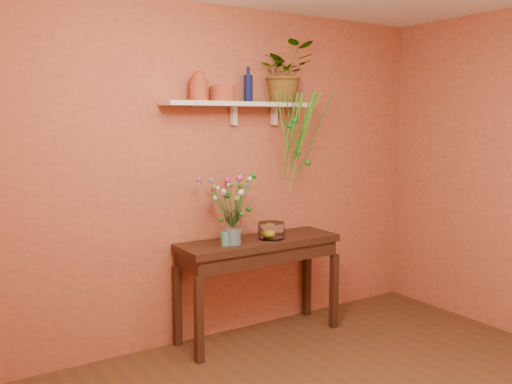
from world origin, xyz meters
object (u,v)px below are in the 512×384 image
Objects in this scene: terracotta_jug at (198,87)px; spider_plant at (285,72)px; bouquet at (232,195)px; glass_bowl at (271,231)px; glass_vase at (233,230)px; blue_bottle at (248,88)px; sideboard at (259,253)px.

terracotta_jug is 0.45× the size of spider_plant.
bouquet reaches higher than glass_bowl.
terracotta_jug reaches higher than glass_vase.
glass_bowl is at bearing -57.27° from blue_bottle.
glass_bowl is (0.10, -0.04, 0.18)m from sideboard.
blue_bottle reaches higher than sideboard.
blue_bottle is 1.26× the size of glass_bowl.
bouquet is (0.22, -0.12, -0.83)m from terracotta_jug.
blue_bottle is at bearing 36.28° from glass_vase.
terracotta_jug is 0.83× the size of glass_vase.
sideboard is 6.09× the size of terracotta_jug.
spider_plant is (0.83, 0.03, 0.14)m from terracotta_jug.
spider_plant is at bearing 15.56° from glass_vase.
bouquet is (0.00, 0.01, 0.28)m from glass_vase.
glass_bowl is (0.37, 0.02, -0.05)m from glass_vase.
bouquet is (-0.26, -0.18, -0.83)m from blue_bottle.
glass_vase is (0.22, -0.14, -1.10)m from terracotta_jug.
glass_vase reaches higher than sideboard.
bouquet is (-0.27, -0.04, 0.51)m from sideboard.
spider_plant is (0.35, -0.02, 0.14)m from blue_bottle.
glass_vase is at bearing -177.28° from glass_bowl.
bouquet is at bearing -29.15° from terracotta_jug.
sideboard is 1.43m from terracotta_jug.
glass_vase is at bearing -169.07° from sideboard.
sideboard is at bearing -9.57° from terracotta_jug.
blue_bottle is at bearing 6.68° from terracotta_jug.
bouquet is at bearing -171.66° from sideboard.
spider_plant is 1.40m from glass_vase.
sideboard is 4.86× the size of blue_bottle.
terracotta_jug is 1.30m from glass_bowl.
spider_plant is at bearing 32.66° from glass_bowl.
sideboard is 0.58m from bouquet.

